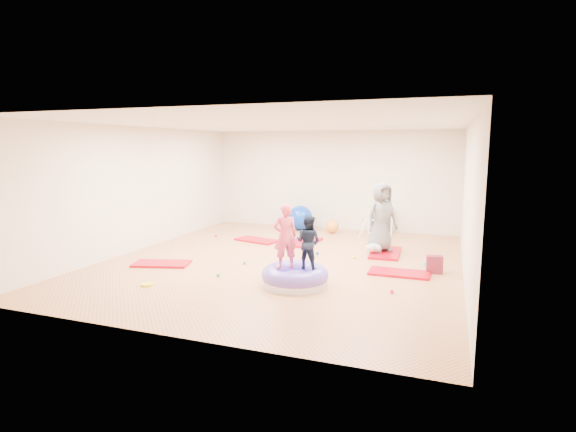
% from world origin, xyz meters
% --- Properties ---
extents(room, '(7.01, 8.01, 2.81)m').
position_xyz_m(room, '(0.00, 0.00, 1.40)').
color(room, '#CF844A').
rests_on(room, ground).
extents(gym_mat_front_left, '(1.21, 0.83, 0.05)m').
position_xyz_m(gym_mat_front_left, '(-2.19, -1.13, 0.02)').
color(gym_mat_front_left, '#B80024').
rests_on(gym_mat_front_left, ground).
extents(gym_mat_mid_left, '(1.18, 0.80, 0.04)m').
position_xyz_m(gym_mat_mid_left, '(-1.31, 1.63, 0.02)').
color(gym_mat_mid_left, '#B80024').
rests_on(gym_mat_mid_left, ground).
extents(gym_mat_center_back, '(0.70, 1.23, 0.05)m').
position_xyz_m(gym_mat_center_back, '(-0.14, 1.81, 0.02)').
color(gym_mat_center_back, '#B80024').
rests_on(gym_mat_center_back, ground).
extents(gym_mat_right, '(1.10, 0.56, 0.05)m').
position_xyz_m(gym_mat_right, '(2.38, -0.19, 0.02)').
color(gym_mat_right, '#B80024').
rests_on(gym_mat_right, ground).
extents(gym_mat_rear_right, '(0.67, 1.27, 0.05)m').
position_xyz_m(gym_mat_rear_right, '(1.92, 1.35, 0.03)').
color(gym_mat_rear_right, '#B80024').
rests_on(gym_mat_rear_right, ground).
extents(inflatable_cushion, '(1.15, 1.15, 0.36)m').
position_xyz_m(inflatable_cushion, '(0.77, -1.48, 0.14)').
color(inflatable_cushion, silver).
rests_on(inflatable_cushion, ground).
extents(child_pink, '(0.49, 0.45, 1.12)m').
position_xyz_m(child_pink, '(0.60, -1.49, 0.89)').
color(child_pink, '#E9425C').
rests_on(child_pink, inflatable_cushion).
extents(child_navy, '(0.51, 0.44, 0.93)m').
position_xyz_m(child_navy, '(0.97, -1.38, 0.80)').
color(child_navy, '#141E30').
rests_on(child_navy, inflatable_cushion).
extents(adult_caregiver, '(0.87, 0.86, 1.52)m').
position_xyz_m(adult_caregiver, '(1.79, 1.42, 0.81)').
color(adult_caregiver, slate).
rests_on(adult_caregiver, gym_mat_rear_right).
extents(infant, '(0.34, 0.35, 0.20)m').
position_xyz_m(infant, '(1.68, 1.16, 0.16)').
color(infant, silver).
rests_on(infant, gym_mat_rear_right).
extents(ball_pit_balls, '(5.00, 3.30, 0.07)m').
position_xyz_m(ball_pit_balls, '(0.07, -0.03, 0.03)').
color(ball_pit_balls, '#0A32A4').
rests_on(ball_pit_balls, ground).
extents(exercise_ball_blue, '(0.70, 0.70, 0.70)m').
position_xyz_m(exercise_ball_blue, '(-0.77, 3.45, 0.35)').
color(exercise_ball_blue, '#0A32A4').
rests_on(exercise_ball_blue, ground).
extents(exercise_ball_orange, '(0.36, 0.36, 0.36)m').
position_xyz_m(exercise_ball_orange, '(0.20, 3.33, 0.18)').
color(exercise_ball_orange, orange).
rests_on(exercise_ball_orange, ground).
extents(infant_play_gym, '(0.62, 0.59, 0.47)m').
position_xyz_m(infant_play_gym, '(1.33, 3.07, 0.32)').
color(infant_play_gym, white).
rests_on(infant_play_gym, ground).
extents(cube_shelf, '(0.66, 0.33, 0.66)m').
position_xyz_m(cube_shelf, '(1.45, 3.79, 0.33)').
color(cube_shelf, white).
rests_on(cube_shelf, ground).
extents(balance_disc, '(0.35, 0.35, 0.08)m').
position_xyz_m(balance_disc, '(2.95, 0.60, 0.04)').
color(balance_disc, teal).
rests_on(balance_disc, ground).
extents(backpack, '(0.32, 0.23, 0.33)m').
position_xyz_m(backpack, '(2.99, 0.11, 0.17)').
color(backpack, '#AB1736').
rests_on(backpack, ground).
extents(yellow_toy, '(0.22, 0.22, 0.03)m').
position_xyz_m(yellow_toy, '(-1.60, -2.36, 0.02)').
color(yellow_toy, yellow).
rests_on(yellow_toy, ground).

